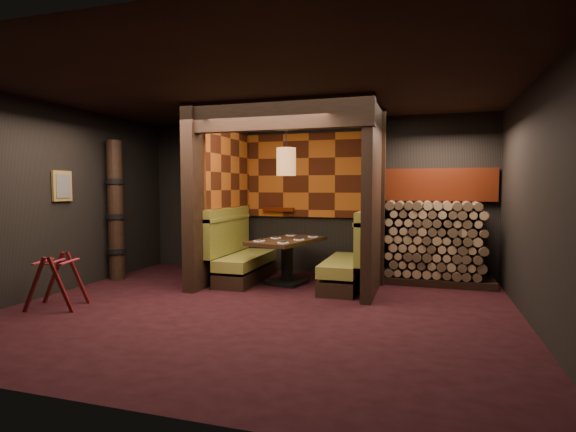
% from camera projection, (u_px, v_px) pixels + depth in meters
% --- Properties ---
extents(floor, '(6.50, 5.50, 0.02)m').
position_uv_depth(floor, '(259.00, 311.00, 5.86)').
color(floor, black).
rests_on(floor, ground).
extents(ceiling, '(6.50, 5.50, 0.02)m').
position_uv_depth(ceiling, '(258.00, 88.00, 5.68)').
color(ceiling, black).
rests_on(ceiling, ground).
extents(wall_back, '(6.50, 0.02, 2.85)m').
position_uv_depth(wall_back, '(311.00, 197.00, 8.40)').
color(wall_back, black).
rests_on(wall_back, ground).
extents(wall_front, '(6.50, 0.02, 2.85)m').
position_uv_depth(wall_front, '(118.00, 213.00, 3.14)').
color(wall_front, black).
rests_on(wall_front, ground).
extents(wall_left, '(0.02, 5.50, 2.85)m').
position_uv_depth(wall_left, '(55.00, 199.00, 6.73)').
color(wall_left, black).
rests_on(wall_left, ground).
extents(wall_right, '(0.02, 5.50, 2.85)m').
position_uv_depth(wall_right, '(542.00, 204.00, 4.81)').
color(wall_right, black).
rests_on(wall_right, ground).
extents(partition_left, '(0.20, 2.20, 2.85)m').
position_uv_depth(partition_left, '(219.00, 197.00, 7.74)').
color(partition_left, black).
rests_on(partition_left, floor).
extents(partition_right, '(0.15, 2.10, 2.85)m').
position_uv_depth(partition_right, '(375.00, 198.00, 7.01)').
color(partition_right, black).
rests_on(partition_right, floor).
extents(header_beam, '(2.85, 0.18, 0.44)m').
position_uv_depth(header_beam, '(274.00, 115.00, 6.37)').
color(header_beam, black).
rests_on(header_beam, partition_left).
extents(tapa_back_panel, '(2.40, 0.06, 1.55)m').
position_uv_depth(tapa_back_panel, '(309.00, 175.00, 8.34)').
color(tapa_back_panel, '#A24E16').
rests_on(tapa_back_panel, wall_back).
extents(tapa_side_panel, '(0.04, 1.85, 1.45)m').
position_uv_depth(tapa_side_panel, '(230.00, 173.00, 7.85)').
color(tapa_side_panel, '#A24E16').
rests_on(tapa_side_panel, partition_left).
extents(lacquer_shelf, '(0.60, 0.12, 0.07)m').
position_uv_depth(lacquer_shelf, '(279.00, 209.00, 8.49)').
color(lacquer_shelf, '#4E1406').
rests_on(lacquer_shelf, wall_back).
extents(booth_bench_left, '(0.68, 1.60, 1.14)m').
position_uv_depth(booth_bench_left, '(240.00, 257.00, 7.69)').
color(booth_bench_left, black).
rests_on(booth_bench_left, floor).
extents(booth_bench_right, '(0.68, 1.60, 1.14)m').
position_uv_depth(booth_bench_right, '(350.00, 263.00, 7.14)').
color(booth_bench_right, black).
rests_on(booth_bench_right, floor).
extents(dining_table, '(1.09, 1.56, 0.75)m').
position_uv_depth(dining_table, '(287.00, 253.00, 7.41)').
color(dining_table, black).
rests_on(dining_table, floor).
extents(place_settings, '(0.85, 1.23, 0.03)m').
position_uv_depth(place_settings, '(287.00, 238.00, 7.40)').
color(place_settings, white).
rests_on(place_settings, dining_table).
extents(pendant_lamp, '(0.31, 0.31, 1.06)m').
position_uv_depth(pendant_lamp, '(286.00, 162.00, 7.27)').
color(pendant_lamp, '#915E32').
rests_on(pendant_lamp, ceiling).
extents(framed_picture, '(0.05, 0.36, 0.46)m').
position_uv_depth(framed_picture, '(62.00, 186.00, 6.80)').
color(framed_picture, olive).
rests_on(framed_picture, wall_left).
extents(luggage_rack, '(0.80, 0.65, 0.76)m').
position_uv_depth(luggage_rack, '(57.00, 279.00, 5.97)').
color(luggage_rack, '#400C0C').
rests_on(luggage_rack, floor).
extents(totem_column, '(0.31, 0.31, 2.40)m').
position_uv_depth(totem_column, '(116.00, 211.00, 7.73)').
color(totem_column, black).
rests_on(totem_column, floor).
extents(firewood_stack, '(1.73, 0.70, 1.36)m').
position_uv_depth(firewood_stack, '(439.00, 243.00, 7.39)').
color(firewood_stack, black).
rests_on(firewood_stack, floor).
extents(mosaic_header, '(1.83, 0.10, 0.56)m').
position_uv_depth(mosaic_header, '(440.00, 185.00, 7.64)').
color(mosaic_header, maroon).
rests_on(mosaic_header, wall_back).
extents(bay_front_post, '(0.08, 0.08, 2.85)m').
position_uv_depth(bay_front_post, '(382.00, 198.00, 7.23)').
color(bay_front_post, black).
rests_on(bay_front_post, floor).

